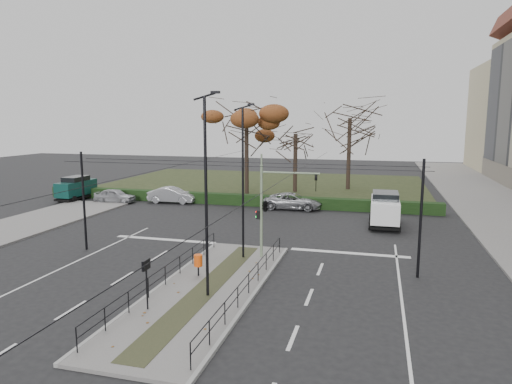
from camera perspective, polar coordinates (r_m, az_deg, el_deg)
ground at (r=23.99m, az=-3.97°, el=-10.14°), size 140.00×140.00×0.00m
median_island at (r=21.76m, az=-6.15°, el=-12.02°), size 4.40×15.00×0.14m
sidewalk_east at (r=45.35m, az=28.26°, el=-1.95°), size 8.00×90.00×0.14m
park at (r=55.62m, az=0.90°, el=0.96°), size 38.00×26.00×0.10m
hedge at (r=42.84m, az=-3.48°, el=-0.88°), size 38.00×1.00×1.00m
median_railing at (r=21.37m, az=-6.29°, el=-9.84°), size 4.14×13.24×0.92m
catenary at (r=24.60m, az=-2.83°, el=-1.39°), size 20.00×34.00×6.00m
traffic_light at (r=25.49m, az=1.35°, el=-1.52°), size 3.58×2.06×5.26m
litter_bin at (r=23.15m, az=-7.24°, el=-8.52°), size 0.42×0.42×1.08m
info_panel at (r=19.35m, az=-13.57°, el=-9.52°), size 0.12×0.55×2.11m
streetlamp_median_near at (r=19.67m, az=-6.21°, el=-0.40°), size 0.74×0.15×8.90m
streetlamp_median_far at (r=25.22m, az=-1.61°, el=1.37°), size 0.72×0.15×8.59m
parked_car_first at (r=45.61m, az=-17.22°, el=-0.45°), size 4.01×1.77×1.34m
parked_car_second at (r=44.22m, az=-10.44°, el=-0.38°), size 4.64×1.92×1.50m
parked_car_fourth at (r=40.60m, az=4.64°, el=-1.15°), size 5.20×2.54×1.42m
white_van at (r=35.33m, az=15.81°, el=-1.99°), size 2.24×4.85×2.55m
green_van at (r=48.38m, az=-21.55°, el=0.51°), size 1.93×4.61×2.35m
rust_tree at (r=47.78m, az=-1.20°, el=9.33°), size 8.87×8.87×10.56m
bare_tree_center at (r=52.11m, az=11.65°, el=8.42°), size 8.16×8.16×10.56m
bare_tree_near at (r=49.45m, az=4.97°, el=6.71°), size 5.33×5.33×8.31m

